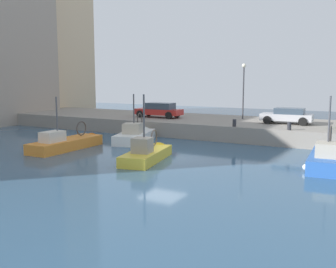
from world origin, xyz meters
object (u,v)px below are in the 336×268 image
Objects in this scene: quay_streetlamp at (244,82)px; mooring_bollard_south at (289,126)px; fishing_boat_blue at (328,164)px; parked_car_red at (159,110)px; parked_car_silver at (287,116)px; fishing_boat_yellow at (149,158)px; fishing_boat_white at (136,140)px; fishing_boat_orange at (70,147)px; mooring_bollard_mid at (234,123)px.

mooring_bollard_south is at bearing -137.11° from quay_streetlamp.
fishing_boat_blue is 11.96× the size of mooring_bollard_south.
quay_streetlamp is at bearing 42.89° from mooring_bollard_south.
parked_car_red is 8.04× the size of mooring_bollard_south.
mooring_bollard_south is (-3.74, -0.96, -0.38)m from parked_car_silver.
fishing_boat_yellow reaches higher than parked_car_silver.
fishing_boat_white is 11.28m from mooring_bollard_south.
fishing_boat_blue is at bearing -154.38° from parked_car_silver.
fishing_boat_yellow is 13.21m from parked_car_red.
fishing_boat_blue is at bearing -147.14° from mooring_bollard_south.
parked_car_red is (11.61, 6.05, 1.79)m from fishing_boat_yellow.
quay_streetlamp reaches higher than parked_car_silver.
parked_car_red is at bearing 62.35° from fishing_boat_blue.
fishing_boat_yellow is at bearing -94.40° from fishing_boat_orange.
parked_car_red is at bearing 27.51° from fishing_boat_yellow.
fishing_boat_yellow is at bearing -140.67° from fishing_boat_white.
fishing_boat_orange is (0.51, 6.70, -0.01)m from fishing_boat_yellow.
fishing_boat_blue is at bearing -124.64° from mooring_bollard_mid.
parked_car_silver is 0.83× the size of quay_streetlamp.
fishing_boat_orange is at bearing 150.28° from quay_streetlamp.
fishing_boat_orange reaches higher than mooring_bollard_south.
fishing_boat_yellow is at bearing 109.91° from fishing_boat_blue.
fishing_boat_blue is 1.36× the size of quay_streetlamp.
parked_car_silver is at bearing -87.13° from parked_car_red.
fishing_boat_yellow is 10.62m from mooring_bollard_south.
mooring_bollard_south is at bearing -36.75° from fishing_boat_yellow.
mooring_bollard_south is (4.99, 3.22, 1.37)m from fishing_boat_blue.
parked_car_red is 8.94m from mooring_bollard_mid.
quay_streetlamp reaches higher than mooring_bollard_mid.
parked_car_red is (-0.57, 11.39, 0.04)m from parked_car_silver.
fishing_boat_yellow is 14.78m from quay_streetlamp.
mooring_bollard_mid is (8.44, -2.30, 1.37)m from fishing_boat_yellow.
fishing_boat_white reaches higher than parked_car_red.
mooring_bollard_mid is (4.99, 7.22, 1.37)m from fishing_boat_blue.
fishing_boat_yellow reaches higher than mooring_bollard_mid.
fishing_boat_white is 7.10m from fishing_boat_yellow.
fishing_boat_orange is at bearing 131.38° from mooring_bollard_mid.
mooring_bollard_south is at bearing -104.40° from parked_car_red.
mooring_bollard_mid is at bearing 140.92° from parked_car_silver.
fishing_boat_yellow reaches higher than fishing_boat_orange.
parked_car_red reaches higher than mooring_bollard_mid.
fishing_boat_white is at bearing 81.71° from fishing_boat_blue.
fishing_boat_yellow is (-5.49, -4.50, -0.00)m from fishing_boat_white.
mooring_bollard_south is 0.11× the size of quay_streetlamp.
mooring_bollard_mid is (0.00, 4.00, 0.00)m from mooring_bollard_south.
fishing_boat_white is at bearing 113.42° from mooring_bollard_mid.
quay_streetlamp is (10.64, 8.47, 4.35)m from fishing_boat_blue.
parked_car_silver is at bearing -45.89° from fishing_boat_orange.
parked_car_red is 0.92× the size of quay_streetlamp.
fishing_boat_blue reaches higher than fishing_boat_white.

